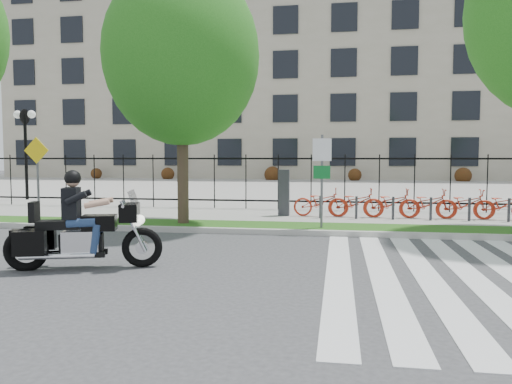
# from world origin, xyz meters

# --- Properties ---
(ground) EXTENTS (120.00, 120.00, 0.00)m
(ground) POSITION_xyz_m (0.00, 0.00, 0.00)
(ground) COLOR #363639
(ground) RESTS_ON ground
(curb) EXTENTS (60.00, 0.20, 0.15)m
(curb) POSITION_xyz_m (0.00, 4.10, 0.07)
(curb) COLOR #A9A89F
(curb) RESTS_ON ground
(grass_verge) EXTENTS (60.00, 1.50, 0.15)m
(grass_verge) POSITION_xyz_m (0.00, 4.95, 0.07)
(grass_verge) COLOR #1E5B16
(grass_verge) RESTS_ON ground
(sidewalk) EXTENTS (60.00, 3.50, 0.15)m
(sidewalk) POSITION_xyz_m (0.00, 7.45, 0.07)
(sidewalk) COLOR #98958E
(sidewalk) RESTS_ON ground
(plaza) EXTENTS (80.00, 34.00, 0.10)m
(plaza) POSITION_xyz_m (0.00, 25.00, 0.05)
(plaza) COLOR #98958E
(plaza) RESTS_ON ground
(crosswalk_stripes) EXTENTS (5.70, 8.00, 0.01)m
(crosswalk_stripes) POSITION_xyz_m (4.83, 0.00, 0.01)
(crosswalk_stripes) COLOR silver
(crosswalk_stripes) RESTS_ON ground
(iron_fence) EXTENTS (30.00, 0.06, 2.00)m
(iron_fence) POSITION_xyz_m (0.00, 9.20, 1.15)
(iron_fence) COLOR black
(iron_fence) RESTS_ON sidewalk
(office_building) EXTENTS (60.00, 21.90, 20.15)m
(office_building) POSITION_xyz_m (0.00, 44.92, 9.97)
(office_building) COLOR gray
(office_building) RESTS_ON ground
(lamp_post_left) EXTENTS (1.06, 0.70, 4.25)m
(lamp_post_left) POSITION_xyz_m (-12.00, 12.00, 3.21)
(lamp_post_left) COLOR black
(lamp_post_left) RESTS_ON ground
(street_tree_1) EXTENTS (4.44, 4.44, 7.34)m
(street_tree_1) POSITION_xyz_m (-2.26, 4.95, 4.92)
(street_tree_1) COLOR #3E2D21
(street_tree_1) RESTS_ON grass_verge
(bike_share_station) EXTENTS (8.85, 0.85, 1.50)m
(bike_share_station) POSITION_xyz_m (4.85, 7.20, 0.62)
(bike_share_station) COLOR #2D2D33
(bike_share_station) RESTS_ON sidewalk
(sign_pole_regulatory) EXTENTS (0.50, 0.09, 2.50)m
(sign_pole_regulatory) POSITION_xyz_m (1.73, 4.58, 1.74)
(sign_pole_regulatory) COLOR #59595B
(sign_pole_regulatory) RESTS_ON grass_verge
(sign_pole_warning) EXTENTS (0.78, 0.09, 2.49)m
(sign_pole_warning) POSITION_xyz_m (-6.61, 4.58, 1.74)
(sign_pole_warning) COLOR #59595B
(sign_pole_warning) RESTS_ON grass_verge
(motorcycle_rider) EXTENTS (2.76, 1.30, 2.19)m
(motorcycle_rider) POSITION_xyz_m (-2.44, -0.46, 0.73)
(motorcycle_rider) COLOR black
(motorcycle_rider) RESTS_ON ground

